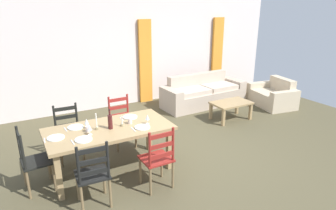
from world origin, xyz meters
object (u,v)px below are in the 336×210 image
(dining_chair_head_west, at_px, (32,160))
(wine_glass_far_left, at_px, (87,122))
(dining_table, at_px, (109,133))
(wine_glass_near_right, at_px, (147,118))
(dining_chair_near_left, at_px, (93,175))
(coffee_cup_secondary, at_px, (88,129))
(dining_chair_near_right, at_px, (158,158))
(dining_chair_far_right, at_px, (122,122))
(couch, at_px, (202,94))
(wine_bottle, at_px, (110,121))
(coffee_cup_primary, at_px, (130,121))
(wine_glass_near_left, at_px, (90,128))
(coffee_table, at_px, (231,105))
(dining_chair_far_left, at_px, (69,133))
(armchair_upholstered, at_px, (274,96))

(dining_chair_head_west, distance_m, wine_glass_far_left, 0.91)
(dining_table, height_order, wine_glass_near_right, wine_glass_near_right)
(dining_chair_near_left, height_order, coffee_cup_secondary, dining_chair_near_left)
(dining_chair_near_left, bearing_deg, wine_glass_near_right, 29.22)
(dining_chair_near_right, bearing_deg, dining_chair_far_right, 88.74)
(wine_glass_near_right, bearing_deg, dining_table, 165.25)
(dining_chair_far_right, xyz_separation_m, couch, (2.74, 1.27, -0.19))
(wine_glass_far_left, bearing_deg, wine_bottle, -28.94)
(dining_chair_head_west, xyz_separation_m, coffee_cup_primary, (1.46, -0.03, 0.32))
(wine_glass_near_right, bearing_deg, dining_chair_far_right, 96.56)
(wine_glass_near_left, xyz_separation_m, coffee_table, (3.49, 0.94, -0.51))
(dining_table, height_order, coffee_table, dining_table)
(dining_chair_near_right, bearing_deg, couch, 45.42)
(dining_chair_near_left, xyz_separation_m, coffee_table, (3.64, 1.57, -0.12))
(dining_chair_far_right, xyz_separation_m, coffee_cup_primary, (-0.13, -0.78, 0.32))
(coffee_cup_primary, bearing_deg, wine_glass_far_left, 168.43)
(dining_chair_near_left, bearing_deg, dining_table, 57.39)
(coffee_cup_secondary, bearing_deg, dining_chair_near_right, -45.52)
(dining_chair_near_left, distance_m, dining_chair_far_left, 1.48)
(wine_glass_near_left, relative_size, coffee_table, 0.18)
(couch, bearing_deg, wine_glass_near_left, -148.64)
(dining_chair_head_west, bearing_deg, dining_chair_far_left, 48.21)
(dining_table, relative_size, dining_chair_head_west, 1.98)
(coffee_cup_primary, distance_m, couch, 3.57)
(dining_chair_near_right, relative_size, wine_glass_near_left, 5.96)
(wine_bottle, distance_m, wine_glass_near_left, 0.34)
(coffee_cup_primary, distance_m, coffee_cup_secondary, 0.67)
(dining_chair_far_left, xyz_separation_m, armchair_upholstered, (5.33, 0.33, -0.23))
(wine_bottle, bearing_deg, dining_chair_far_right, 60.35)
(dining_chair_near_right, height_order, coffee_cup_primary, dining_chair_near_right)
(armchair_upholstered, bearing_deg, dining_chair_far_left, -176.44)
(coffee_table, bearing_deg, wine_glass_far_left, -168.62)
(wine_glass_near_right, xyz_separation_m, coffee_cup_secondary, (-0.91, 0.15, -0.07))
(dining_chair_head_west, distance_m, coffee_cup_primary, 1.50)
(dining_chair_near_left, distance_m, wine_glass_far_left, 0.97)
(wine_glass_far_left, relative_size, coffee_cup_primary, 1.79)
(wine_glass_far_left, relative_size, coffee_table, 0.18)
(dining_chair_near_left, distance_m, dining_chair_near_right, 0.92)
(dining_chair_far_left, height_order, armchair_upholstered, dining_chair_far_left)
(dining_chair_near_right, height_order, dining_chair_far_right, same)
(dining_chair_far_left, relative_size, couch, 0.42)
(dining_table, bearing_deg, dining_chair_far_left, 123.68)
(dining_chair_near_right, height_order, wine_glass_far_left, dining_chair_near_right)
(dining_table, height_order, wine_bottle, wine_bottle)
(dining_chair_far_right, xyz_separation_m, wine_glass_near_right, (0.11, -0.93, 0.38))
(wine_glass_near_left, distance_m, wine_glass_near_right, 0.91)
(dining_chair_far_left, xyz_separation_m, wine_glass_far_left, (0.19, -0.61, 0.38))
(dining_chair_near_left, bearing_deg, coffee_table, 23.35)
(coffee_table, bearing_deg, dining_chair_head_west, -169.43)
(dining_table, xyz_separation_m, couch, (3.22, 2.04, -0.37))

